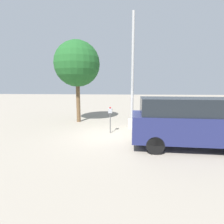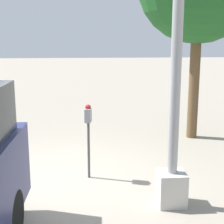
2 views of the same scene
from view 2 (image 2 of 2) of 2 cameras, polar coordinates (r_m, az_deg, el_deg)
ground_plane at (r=6.76m, az=-8.14°, el=-11.03°), size 80.00×80.00×0.00m
parking_meter_near at (r=6.47m, az=-3.96°, el=-2.04°), size 0.22×0.14×1.44m
lamp_post at (r=5.25m, az=10.64°, el=8.54°), size 0.44×0.44×6.74m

